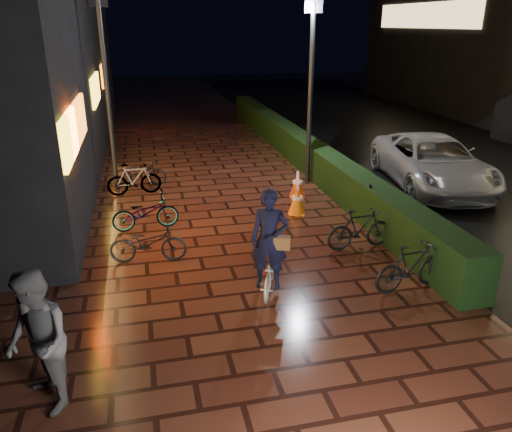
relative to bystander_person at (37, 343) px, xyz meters
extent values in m
plane|color=#381911|center=(3.56, 2.79, -0.96)|extent=(80.00, 80.00, 0.00)
cube|color=black|center=(12.56, 7.79, -0.96)|extent=(11.00, 60.00, 0.01)
cube|color=black|center=(6.86, 10.79, -0.46)|extent=(0.70, 20.00, 1.00)
imported|color=#525154|center=(0.00, 0.00, 0.00)|extent=(1.06, 1.16, 1.93)
imported|color=#A2A2A7|center=(9.87, 7.28, -0.22)|extent=(3.29, 5.65, 1.48)
cube|color=yellow|center=(0.11, 4.29, 1.64)|extent=(0.08, 2.00, 0.90)
cube|color=orange|center=(0.11, 5.79, 1.64)|extent=(0.08, 3.00, 0.90)
cube|color=yellow|center=(0.11, 11.79, 1.64)|extent=(0.08, 2.80, 0.90)
cube|color=orange|center=(0.11, 16.79, 1.64)|extent=(0.08, 2.20, 0.90)
cube|color=#FFD88C|center=(17.01, 20.79, 4.04)|extent=(0.06, 10.00, 1.30)
cylinder|color=black|center=(6.37, 8.52, 1.62)|extent=(0.17, 0.17, 5.16)
cube|color=black|center=(6.37, 8.52, 4.09)|extent=(0.50, 0.20, 0.35)
cylinder|color=black|center=(0.62, 9.10, 1.68)|extent=(0.18, 0.18, 5.29)
cube|color=black|center=(0.62, 9.10, 4.23)|extent=(0.51, 0.25, 0.36)
imported|color=silver|center=(3.54, 2.27, -0.60)|extent=(0.96, 1.47, 0.73)
imported|color=black|center=(3.50, 2.17, 0.10)|extent=(0.80, 0.67, 1.86)
cube|color=brown|center=(3.69, 2.07, 0.06)|extent=(0.35, 0.25, 0.24)
cone|color=orange|center=(5.23, 5.95, -0.60)|extent=(0.46, 0.46, 0.73)
cone|color=#E5460C|center=(5.64, 7.23, -0.60)|extent=(0.46, 0.46, 0.73)
cube|color=orange|center=(5.23, 5.95, -0.95)|extent=(0.50, 0.50, 0.03)
cube|color=#F3320C|center=(5.64, 7.23, -0.95)|extent=(0.50, 0.50, 0.03)
cube|color=red|center=(5.44, 6.59, -0.28)|extent=(0.55, 1.50, 0.07)
cube|color=black|center=(6.90, 4.98, -0.53)|extent=(0.63, 0.53, 0.04)
cylinder|color=black|center=(6.65, 4.81, -0.76)|extent=(0.03, 0.03, 0.41)
cylinder|color=black|center=(7.12, 4.77, -0.76)|extent=(0.03, 0.03, 0.41)
cylinder|color=black|center=(6.68, 5.19, -0.76)|extent=(0.03, 0.03, 0.41)
cylinder|color=black|center=(7.15, 5.16, -0.76)|extent=(0.03, 0.03, 0.41)
cube|color=#0D23B4|center=(6.90, 4.98, -0.35)|extent=(0.46, 0.40, 0.32)
cylinder|color=black|center=(6.73, 4.83, -0.37)|extent=(0.31, 0.39, 1.03)
imported|color=black|center=(1.15, 8.48, -0.51)|extent=(1.55, 0.53, 0.91)
imported|color=black|center=(1.40, 3.98, -0.55)|extent=(1.62, 0.73, 0.82)
imported|color=black|center=(1.32, 9.32, -0.55)|extent=(1.63, 0.77, 0.82)
imported|color=black|center=(1.40, 5.78, -0.55)|extent=(1.62, 0.71, 0.82)
imported|color=black|center=(6.08, 1.70, -0.51)|extent=(1.57, 0.64, 0.91)
imported|color=black|center=(5.91, 3.60, -0.51)|extent=(1.55, 0.53, 0.91)
camera|label=1|loc=(1.46, -5.62, 3.67)|focal=35.00mm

